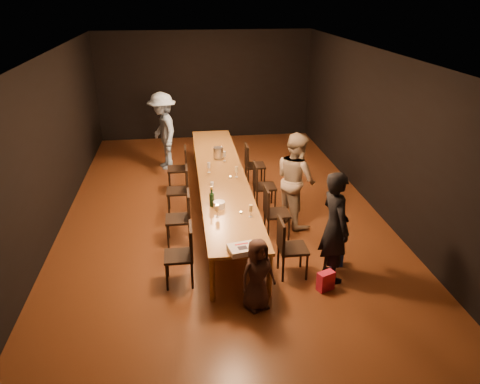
{
  "coord_description": "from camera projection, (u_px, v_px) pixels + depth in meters",
  "views": [
    {
      "loc": [
        -0.71,
        -8.32,
        4.02
      ],
      "look_at": [
        0.17,
        -1.45,
        1.0
      ],
      "focal_mm": 35.0,
      "sensor_mm": 36.0,
      "label": 1
    }
  ],
  "objects": [
    {
      "name": "plate_stack",
      "position": [
        219.0,
        205.0,
        7.57
      ],
      "size": [
        0.21,
        0.21,
        0.11
      ],
      "primitive_type": "cylinder",
      "rotation": [
        0.0,
        0.0,
        -0.05
      ],
      "color": "white",
      "rests_on": "table"
    },
    {
      "name": "wineglass_0",
      "position": [
        217.0,
        211.0,
        7.25
      ],
      "size": [
        0.06,
        0.06,
        0.21
      ],
      "primitive_type": null,
      "color": "beige",
      "rests_on": "table"
    },
    {
      "name": "man_blue",
      "position": [
        163.0,
        131.0,
        11.07
      ],
      "size": [
        0.98,
        1.33,
        1.83
      ],
      "primitive_type": "imported",
      "rotation": [
        0.0,
        0.0,
        -1.29
      ],
      "color": "#8AACD6",
      "rests_on": "ground"
    },
    {
      "name": "gift_bag_blue",
      "position": [
        335.0,
        258.0,
        7.35
      ],
      "size": [
        0.21,
        0.15,
        0.26
      ],
      "primitive_type": "cube",
      "rotation": [
        0.0,
        0.0,
        0.03
      ],
      "color": "#243E9E",
      "rests_on": "ground"
    },
    {
      "name": "wineglass_2",
      "position": [
        212.0,
        188.0,
        8.1
      ],
      "size": [
        0.06,
        0.06,
        0.21
      ],
      "primitive_type": null,
      "color": "silver",
      "rests_on": "table"
    },
    {
      "name": "chair_left_1",
      "position": [
        178.0,
        218.0,
        7.88
      ],
      "size": [
        0.42,
        0.42,
        0.93
      ],
      "primitive_type": null,
      "rotation": [
        0.0,
        0.0,
        1.57
      ],
      "color": "black",
      "rests_on": "ground"
    },
    {
      "name": "gift_bag_red",
      "position": [
        326.0,
        281.0,
        6.75
      ],
      "size": [
        0.28,
        0.22,
        0.29
      ],
      "primitive_type": "cube",
      "rotation": [
        0.0,
        0.0,
        0.4
      ],
      "color": "red",
      "rests_on": "ground"
    },
    {
      "name": "champagne_bottle",
      "position": [
        212.0,
        196.0,
        7.59
      ],
      "size": [
        0.09,
        0.09,
        0.34
      ],
      "primitive_type": null,
      "rotation": [
        0.0,
        0.0,
        0.16
      ],
      "color": "black",
      "rests_on": "table"
    },
    {
      "name": "ice_bucket",
      "position": [
        218.0,
        153.0,
        9.77
      ],
      "size": [
        0.27,
        0.27,
        0.23
      ],
      "primitive_type": "cylinder",
      "rotation": [
        0.0,
        0.0,
        -0.35
      ],
      "color": "silver",
      "rests_on": "table"
    },
    {
      "name": "chair_left_0",
      "position": [
        179.0,
        255.0,
        6.79
      ],
      "size": [
        0.42,
        0.42,
        0.93
      ],
      "primitive_type": null,
      "rotation": [
        0.0,
        0.0,
        1.57
      ],
      "color": "black",
      "rests_on": "ground"
    },
    {
      "name": "tealight_mid",
      "position": [
        230.0,
        177.0,
        8.79
      ],
      "size": [
        0.05,
        0.05,
        0.03
      ],
      "primitive_type": "cylinder",
      "color": "#B2B7B2",
      "rests_on": "table"
    },
    {
      "name": "woman_birthday",
      "position": [
        335.0,
        227.0,
        6.77
      ],
      "size": [
        0.51,
        0.68,
        1.7
      ],
      "primitive_type": "imported",
      "rotation": [
        0.0,
        0.0,
        1.74
      ],
      "color": "black",
      "rests_on": "ground"
    },
    {
      "name": "room_shell",
      "position": [
        220.0,
        106.0,
        8.42
      ],
      "size": [
        6.04,
        10.04,
        3.02
      ],
      "color": "black",
      "rests_on": "ground"
    },
    {
      "name": "ground",
      "position": [
        222.0,
        210.0,
        9.25
      ],
      "size": [
        10.0,
        10.0,
        0.0
      ],
      "primitive_type": "plane",
      "color": "#3F240F",
      "rests_on": "ground"
    },
    {
      "name": "chair_right_0",
      "position": [
        293.0,
        248.0,
        6.99
      ],
      "size": [
        0.42,
        0.42,
        0.93
      ],
      "primitive_type": null,
      "rotation": [
        0.0,
        0.0,
        -1.57
      ],
      "color": "black",
      "rests_on": "ground"
    },
    {
      "name": "child",
      "position": [
        258.0,
        274.0,
        6.23
      ],
      "size": [
        0.6,
        0.5,
        1.04
      ],
      "primitive_type": "imported",
      "rotation": [
        0.0,
        0.0,
        0.39
      ],
      "color": "#3F2923",
      "rests_on": "ground"
    },
    {
      "name": "chair_left_2",
      "position": [
        178.0,
        190.0,
        8.97
      ],
      "size": [
        0.42,
        0.42,
        0.93
      ],
      "primitive_type": null,
      "rotation": [
        0.0,
        0.0,
        1.57
      ],
      "color": "black",
      "rests_on": "ground"
    },
    {
      "name": "wineglass_1",
      "position": [
        251.0,
        211.0,
        7.25
      ],
      "size": [
        0.06,
        0.06,
        0.21
      ],
      "primitive_type": null,
      "color": "beige",
      "rests_on": "table"
    },
    {
      "name": "wineglass_5",
      "position": [
        224.0,
        156.0,
        9.62
      ],
      "size": [
        0.06,
        0.06,
        0.21
      ],
      "primitive_type": null,
      "color": "silver",
      "rests_on": "table"
    },
    {
      "name": "tealight_far",
      "position": [
        221.0,
        147.0,
        10.43
      ],
      "size": [
        0.05,
        0.05,
        0.03
      ],
      "primitive_type": "cylinder",
      "color": "#B2B7B2",
      "rests_on": "table"
    },
    {
      "name": "birthday_cake",
      "position": [
        242.0,
        249.0,
        6.3
      ],
      "size": [
        0.41,
        0.35,
        0.09
      ],
      "rotation": [
        0.0,
        0.0,
        0.19
      ],
      "color": "white",
      "rests_on": "table"
    },
    {
      "name": "wineglass_3",
      "position": [
        236.0,
        172.0,
        8.79
      ],
      "size": [
        0.06,
        0.06,
        0.21
      ],
      "primitive_type": null,
      "color": "beige",
      "rests_on": "table"
    },
    {
      "name": "tealight_near",
      "position": [
        241.0,
        213.0,
        7.39
      ],
      "size": [
        0.05,
        0.05,
        0.03
      ],
      "primitive_type": "cylinder",
      "color": "#B2B7B2",
      "rests_on": "table"
    },
    {
      "name": "chair_left_3",
      "position": [
        177.0,
        168.0,
        10.06
      ],
      "size": [
        0.42,
        0.42,
        0.93
      ],
      "primitive_type": null,
      "rotation": [
        0.0,
        0.0,
        1.57
      ],
      "color": "black",
      "rests_on": "ground"
    },
    {
      "name": "table",
      "position": [
        221.0,
        177.0,
        8.97
      ],
      "size": [
        0.9,
        6.0,
        0.75
      ],
      "color": "brown",
      "rests_on": "ground"
    },
    {
      "name": "chair_right_2",
      "position": [
        265.0,
        186.0,
        9.17
      ],
      "size": [
        0.42,
        0.42,
        0.93
      ],
      "primitive_type": null,
      "rotation": [
        0.0,
        0.0,
        -1.57
      ],
      "color": "black",
      "rests_on": "ground"
    },
    {
      "name": "wineglass_4",
      "position": [
        209.0,
        167.0,
        9.01
      ],
      "size": [
        0.06,
        0.06,
        0.21
      ],
      "primitive_type": null,
      "color": "silver",
      "rests_on": "table"
    },
    {
      "name": "chair_right_3",
      "position": [
        255.0,
        165.0,
        10.26
      ],
      "size": [
        0.42,
        0.42,
        0.93
      ],
      "primitive_type": null,
      "rotation": [
        0.0,
        0.0,
        -1.57
      ],
      "color": "black",
      "rests_on": "ground"
    },
    {
      "name": "woman_tan",
      "position": [
        296.0,
        179.0,
        8.42
      ],
      "size": [
        0.9,
        1.01,
        1.73
      ],
      "primitive_type": "imported",
      "rotation": [
        0.0,
        0.0,
        1.92
      ],
      "color": "tan",
      "rests_on": "ground"
    },
    {
      "name": "chair_right_1",
      "position": [
        277.0,
        213.0,
        8.08
      ],
      "size": [
        0.42,
        0.42,
        0.93
      ],
      "primitive_type": null,
      "rotation": [
        0.0,
        0.0,
        -1.57
      ],
      "color": "black",
      "rests_on": "ground"
    }
  ]
}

